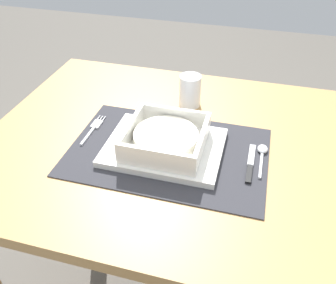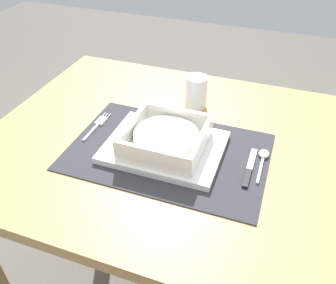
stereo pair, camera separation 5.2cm
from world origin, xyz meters
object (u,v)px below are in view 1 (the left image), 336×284
(porridge_bowl, at_px, (166,139))
(butter_knife, at_px, (250,165))
(fork, at_px, (94,127))
(spoon, at_px, (262,152))
(dining_table, at_px, (182,175))
(drinking_glass, at_px, (190,92))

(porridge_bowl, height_order, butter_knife, porridge_bowl)
(fork, xyz_separation_m, butter_knife, (0.40, -0.04, 0.00))
(fork, bearing_deg, spoon, -2.73)
(dining_table, height_order, fork, fork)
(butter_knife, distance_m, drinking_glass, 0.30)
(porridge_bowl, xyz_separation_m, drinking_glass, (0.01, 0.22, 0.00))
(fork, distance_m, drinking_glass, 0.28)
(drinking_glass, bearing_deg, fork, -138.98)
(fork, bearing_deg, dining_table, -1.49)
(dining_table, distance_m, drinking_glass, 0.23)
(porridge_bowl, distance_m, butter_knife, 0.20)
(spoon, xyz_separation_m, butter_knife, (-0.02, -0.05, -0.00))
(porridge_bowl, distance_m, spoon, 0.23)
(porridge_bowl, relative_size, fork, 1.37)
(butter_knife, bearing_deg, fork, 176.66)
(porridge_bowl, relative_size, spoon, 1.52)
(dining_table, height_order, porridge_bowl, porridge_bowl)
(dining_table, xyz_separation_m, spoon, (0.19, -0.00, 0.12))
(drinking_glass, bearing_deg, porridge_bowl, -91.85)
(fork, xyz_separation_m, drinking_glass, (0.21, 0.18, 0.04))
(butter_knife, bearing_deg, spoon, 68.83)
(porridge_bowl, bearing_deg, fork, 168.29)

